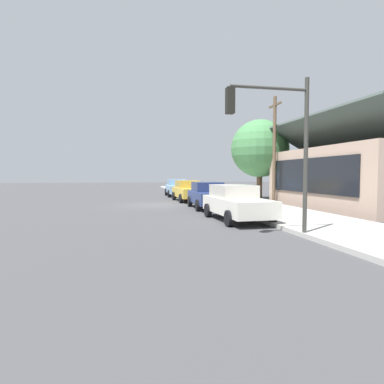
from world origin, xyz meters
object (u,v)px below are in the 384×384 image
object	(u,v)px
car_skyblue	(177,188)
traffic_light_main	(276,130)
shade_tree	(260,149)
car_ivory	(236,202)
utility_pole_wooden	(274,148)
car_mustard	(188,191)
fire_hydrant_red	(211,195)
car_navy	(208,195)

from	to	relation	value
car_skyblue	traffic_light_main	bearing A→B (deg)	1.38
shade_tree	traffic_light_main	xyz separation A→B (m)	(14.98, -5.94, -0.62)
car_skyblue	car_ivory	size ratio (longest dim) A/B	0.91
car_ivory	utility_pole_wooden	size ratio (longest dim) A/B	0.65
car_mustard	traffic_light_main	world-z (taller)	traffic_light_main
car_mustard	traffic_light_main	distance (m)	15.21
car_mustard	fire_hydrant_red	distance (m)	1.81
car_ivory	car_navy	bearing A→B (deg)	177.20
car_ivory	fire_hydrant_red	xyz separation A→B (m)	(-9.93, 1.49, -0.32)
car_navy	fire_hydrant_red	bearing A→B (deg)	164.98
car_skyblue	traffic_light_main	xyz separation A→B (m)	(20.79, -0.19, 2.68)
car_navy	car_skyblue	bearing A→B (deg)	-177.93
traffic_light_main	car_ivory	bearing A→B (deg)	177.75
shade_tree	utility_pole_wooden	xyz separation A→B (m)	(3.17, -0.28, -0.18)
car_mustard	fire_hydrant_red	bearing A→B (deg)	61.07
car_navy	shade_tree	xyz separation A→B (m)	(-5.46, 5.67, 3.29)
car_ivory	traffic_light_main	distance (m)	5.01
car_mustard	shade_tree	size ratio (longest dim) A/B	0.70
car_skyblue	car_mustard	size ratio (longest dim) A/B	0.99
car_mustard	traffic_light_main	bearing A→B (deg)	-2.11
car_skyblue	fire_hydrant_red	bearing A→B (deg)	14.39
car_mustard	car_ivory	size ratio (longest dim) A/B	0.92
car_mustard	car_navy	world-z (taller)	same
car_ivory	shade_tree	xyz separation A→B (m)	(-10.75, 5.77, 3.29)
utility_pole_wooden	fire_hydrant_red	xyz separation A→B (m)	(-2.35, -4.00, -3.43)
car_skyblue	car_navy	distance (m)	11.27
car_skyblue	car_ivory	distance (m)	16.56
car_navy	utility_pole_wooden	size ratio (longest dim) A/B	0.59
car_mustard	car_ivory	bearing A→B (deg)	-1.33
car_skyblue	shade_tree	xyz separation A→B (m)	(5.81, 5.74, 3.29)
car_navy	utility_pole_wooden	xyz separation A→B (m)	(-2.29, 5.39, 3.11)
car_skyblue	car_navy	xyz separation A→B (m)	(11.27, 0.08, -0.00)
shade_tree	traffic_light_main	distance (m)	16.13
car_mustard	utility_pole_wooden	world-z (taller)	utility_pole_wooden
fire_hydrant_red	car_mustard	bearing A→B (deg)	-117.11
car_mustard	car_navy	size ratio (longest dim) A/B	1.02
car_skyblue	car_navy	size ratio (longest dim) A/B	1.01
car_skyblue	shade_tree	distance (m)	8.81
car_skyblue	traffic_light_main	size ratio (longest dim) A/B	0.86
car_ivory	shade_tree	world-z (taller)	shade_tree
car_skyblue	car_mustard	distance (m)	5.82
shade_tree	fire_hydrant_red	distance (m)	5.66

